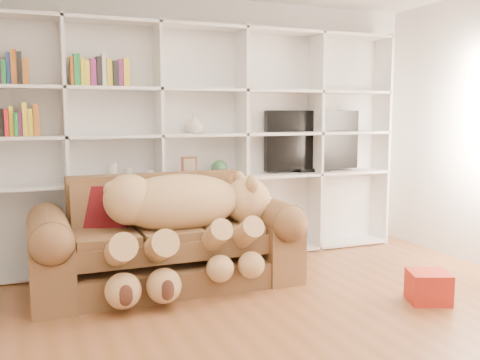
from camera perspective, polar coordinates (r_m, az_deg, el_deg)
name	(u,v)px	position (r m, az deg, el deg)	size (l,w,h in m)	color
floor	(313,349)	(3.66, 7.83, -17.42)	(5.00, 5.00, 0.00)	brown
wall_back	(196,129)	(5.64, -4.74, 5.41)	(5.00, 0.02, 2.70)	silver
bookshelf	(177,134)	(5.44, -6.72, 4.86)	(4.43, 0.35, 2.40)	silver
sofa	(166,244)	(4.82, -7.90, -6.82)	(2.28, 0.98, 0.96)	brown
teddy_bear	(183,214)	(4.60, -6.07, -3.65)	(1.65, 0.92, 0.96)	tan
throw_pillow	(105,209)	(4.81, -14.20, -3.07)	(0.39, 0.13, 0.39)	#5D1010
gift_box	(428,287)	(4.65, 19.45, -10.71)	(0.31, 0.29, 0.25)	#B42618
tv	(312,142)	(6.04, 7.73, 4.09)	(1.15, 0.18, 0.68)	black
picture_frame	(189,167)	(5.44, -5.45, 1.41)	(0.16, 0.03, 0.21)	brown
green_vase	(219,168)	(5.54, -2.21, 1.26)	(0.17, 0.17, 0.17)	#2F5D39
figurine_tall	(113,173)	(5.27, -13.40, 0.77)	(0.09, 0.09, 0.17)	silver
figurine_short	(128,174)	(5.30, -11.87, 0.59)	(0.07, 0.07, 0.12)	silver
snow_globe	(150,175)	(5.34, -9.53, 0.58)	(0.09, 0.09, 0.09)	silver
shelf_vase	(194,124)	(5.43, -4.92, 6.01)	(0.19, 0.19, 0.20)	beige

